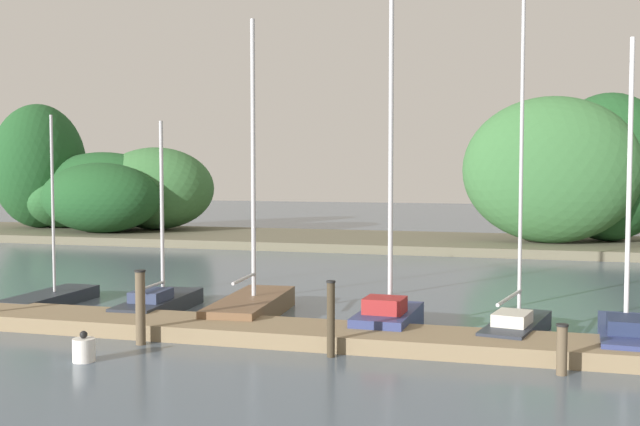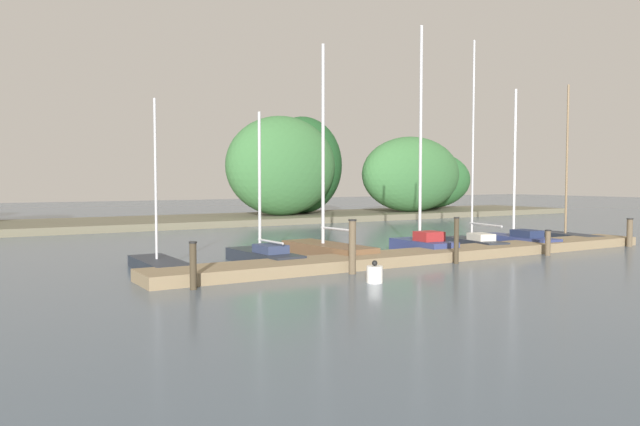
{
  "view_description": "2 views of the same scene",
  "coord_description": "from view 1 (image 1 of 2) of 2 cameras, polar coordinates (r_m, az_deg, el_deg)",
  "views": [
    {
      "loc": [
        3.65,
        -2.6,
        3.83
      ],
      "look_at": [
        -1.05,
        14.2,
        2.79
      ],
      "focal_mm": 42.73,
      "sensor_mm": 36.0,
      "label": 1
    },
    {
      "loc": [
        -14.7,
        -2.87,
        2.8
      ],
      "look_at": [
        -3.0,
        16.33,
        1.58
      ],
      "focal_mm": 34.29,
      "sensor_mm": 36.0,
      "label": 2
    }
  ],
  "objects": [
    {
      "name": "far_shore",
      "position": [
        37.73,
        5.14,
        1.89
      ],
      "size": [
        59.68,
        8.29,
        7.46
      ],
      "color": "#66604C",
      "rests_on": "ground"
    },
    {
      "name": "sailboat_0",
      "position": [
        22.67,
        -19.39,
        -5.91
      ],
      "size": [
        1.13,
        3.56,
        5.3
      ],
      "rotation": [
        0.0,
        0.0,
        1.56
      ],
      "color": "#232833",
      "rests_on": "ground"
    },
    {
      "name": "dock_pier",
      "position": [
        16.66,
        2.63,
        -9.27
      ],
      "size": [
        20.92,
        1.8,
        0.35
      ],
      "color": "#847051",
      "rests_on": "ground"
    },
    {
      "name": "sailboat_5",
      "position": [
        17.68,
        21.95,
        -8.17
      ],
      "size": [
        1.31,
        3.97,
        6.58
      ],
      "rotation": [
        0.0,
        0.0,
        1.51
      ],
      "color": "navy",
      "rests_on": "ground"
    },
    {
      "name": "sailboat_2",
      "position": [
        19.76,
        -5.07,
        -6.68
      ],
      "size": [
        1.6,
        4.49,
        7.59
      ],
      "rotation": [
        0.0,
        0.0,
        1.64
      ],
      "color": "brown",
      "rests_on": "ground"
    },
    {
      "name": "mooring_piling_1",
      "position": [
        17.01,
        -13.3,
        -6.87
      ],
      "size": [
        0.24,
        0.24,
        1.63
      ],
      "color": "brown",
      "rests_on": "ground"
    },
    {
      "name": "sailboat_3",
      "position": [
        17.87,
        5.18,
        -7.33
      ],
      "size": [
        1.3,
        2.95,
        8.52
      ],
      "rotation": [
        0.0,
        0.0,
        1.53
      ],
      "color": "navy",
      "rests_on": "ground"
    },
    {
      "name": "mooring_piling_2",
      "position": [
        15.51,
        0.82,
        -7.91
      ],
      "size": [
        0.19,
        0.19,
        1.56
      ],
      "color": "#3D3323",
      "rests_on": "ground"
    },
    {
      "name": "channel_buoy_0",
      "position": [
        15.97,
        -17.27,
        -9.73
      ],
      "size": [
        0.44,
        0.44,
        0.62
      ],
      "color": "white",
      "rests_on": "ground"
    },
    {
      "name": "sailboat_1",
      "position": [
        20.67,
        -11.87,
        -6.48
      ],
      "size": [
        1.24,
        3.96,
        5.06
      ],
      "rotation": [
        0.0,
        0.0,
        1.62
      ],
      "color": "#232833",
      "rests_on": "ground"
    },
    {
      "name": "mooring_piling_3",
      "position": [
        14.93,
        17.66,
        -9.7
      ],
      "size": [
        0.22,
        0.22,
        0.95
      ],
      "color": "brown",
      "rests_on": "ground"
    },
    {
      "name": "sailboat_4",
      "position": [
        17.77,
        14.56,
        -7.86
      ],
      "size": [
        1.58,
        3.58,
        8.36
      ],
      "rotation": [
        0.0,
        0.0,
        1.37
      ],
      "color": "#232833",
      "rests_on": "ground"
    }
  ]
}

